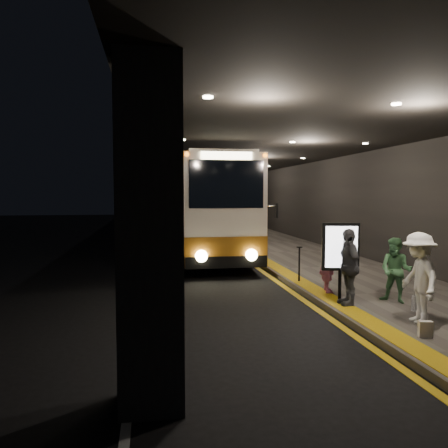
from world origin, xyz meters
TOP-DOWN VIEW (x-y plane):
  - ground at (0.00, 0.00)m, footprint 90.00×90.00m
  - lane_line_white at (-1.80, 5.00)m, footprint 0.12×50.00m
  - kerb_stripe_yellow at (2.35, 5.00)m, footprint 0.18×50.00m
  - sidewalk at (4.75, 5.00)m, footprint 4.50×50.00m
  - tactile_strip at (2.85, 5.00)m, footprint 0.50×50.00m
  - terminal_wall at (7.00, 5.00)m, footprint 0.10×50.00m
  - support_columns at (-1.50, 4.00)m, footprint 0.80×24.80m
  - canopy at (2.50, 5.00)m, footprint 9.00×50.00m
  - coach_main at (0.84, 6.21)m, footprint 2.71×12.99m
  - coach_second at (0.84, 17.26)m, footprint 2.94×12.05m
  - passenger_boarding at (3.08, -2.81)m, footprint 0.54×0.72m
  - passenger_waiting_green at (4.21, -4.14)m, footprint 0.84×0.87m
  - passenger_waiting_white at (3.77, -5.69)m, footprint 0.70×1.24m
  - passenger_waiting_grey at (3.01, -4.14)m, footprint 0.60×1.07m
  - bag_polka at (4.31, -4.90)m, footprint 0.29×0.14m
  - bag_plain at (3.36, -6.55)m, footprint 0.26×0.19m
  - info_sign at (3.00, -3.73)m, footprint 0.89×0.29m
  - stanchion_post at (2.80, -1.37)m, footprint 0.05×0.05m

SIDE VIEW (x-z plane):
  - ground at x=0.00m, z-range 0.00..0.00m
  - lane_line_white at x=-1.80m, z-range 0.00..0.01m
  - kerb_stripe_yellow at x=2.35m, z-range 0.00..0.01m
  - sidewalk at x=4.75m, z-range 0.00..0.15m
  - tactile_strip at x=2.85m, z-range 0.15..0.16m
  - bag_plain at x=3.36m, z-range 0.15..0.45m
  - bag_polka at x=4.31m, z-range 0.15..0.49m
  - stanchion_post at x=2.80m, z-range 0.15..1.17m
  - passenger_waiting_green at x=4.21m, z-range 0.15..1.69m
  - passenger_boarding at x=3.08m, z-range 0.15..1.93m
  - passenger_waiting_grey at x=3.01m, z-range 0.15..1.93m
  - passenger_waiting_white at x=3.77m, z-range 0.15..1.97m
  - info_sign at x=3.00m, z-range 0.48..2.36m
  - coach_second at x=0.84m, z-range -0.07..3.69m
  - coach_main at x=0.84m, z-range -0.08..3.95m
  - support_columns at x=-1.50m, z-range 0.00..4.40m
  - terminal_wall at x=7.00m, z-range 0.00..6.00m
  - canopy at x=2.50m, z-range 4.40..4.80m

